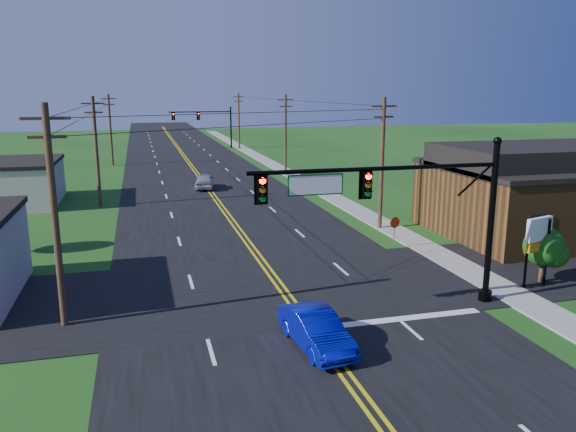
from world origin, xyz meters
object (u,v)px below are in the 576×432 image
object	(u,v)px
signal_mast_main	(400,204)
stop_sign	(395,226)
blue_car	(316,331)
signal_mast_far	(204,121)

from	to	relation	value
signal_mast_main	stop_sign	size ratio (longest dim) A/B	5.59
blue_car	stop_sign	distance (m)	14.49
blue_car	signal_mast_main	bearing A→B (deg)	23.55
stop_sign	signal_mast_far	bearing A→B (deg)	81.45
signal_mast_far	stop_sign	xyz separation A→B (m)	(4.06, -63.02, -3.09)
stop_sign	signal_mast_main	bearing A→B (deg)	-127.10
signal_mast_main	blue_car	xyz separation A→B (m)	(-4.50, -2.62, -4.05)
stop_sign	blue_car	bearing A→B (deg)	-138.99
signal_mast_far	stop_sign	world-z (taller)	signal_mast_far
signal_mast_main	blue_car	world-z (taller)	signal_mast_main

